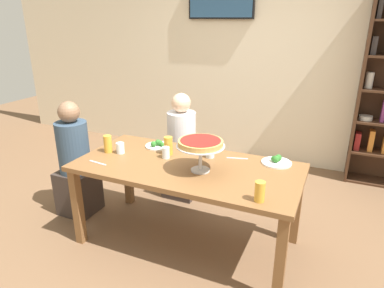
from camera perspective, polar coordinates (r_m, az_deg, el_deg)
The scene contains 16 objects.
ground_plane at distance 3.18m, azimuth -0.76°, elevation -15.81°, with size 12.00×12.00×0.00m, color brown.
rear_partition at distance 4.68m, azimuth 10.83°, elevation 14.18°, with size 8.00×0.12×2.80m, color beige.
dining_table at distance 2.84m, azimuth -0.82°, elevation -5.08°, with size 1.84×0.88×0.74m.
diner_far_left at distance 3.71m, azimuth -1.73°, elevation -1.58°, with size 0.34×0.34×1.15m.
diner_head_west at distance 3.57m, azimuth -18.74°, elevation -3.64°, with size 0.34×0.34×1.15m.
deep_dish_pizza_stand at distance 2.63m, azimuth 1.43°, elevation -0.13°, with size 0.38×0.38×0.26m.
salad_plate_near_diner at distance 2.92m, azimuth 13.84°, elevation -2.77°, with size 0.25×0.25×0.07m.
salad_plate_far_diner at distance 3.20m, azimuth -5.65°, elevation -0.14°, with size 0.24×0.24×0.07m.
beer_glass_amber_tall at distance 2.30m, azimuth 11.19°, elevation -7.75°, with size 0.07×0.07×0.14m, color gold.
beer_glass_amber_short at distance 3.14m, azimuth -13.79°, elevation 0.02°, with size 0.07×0.07×0.16m, color gold.
beer_glass_amber_spare at distance 3.00m, azimuth -3.95°, elevation -0.28°, with size 0.08×0.08×0.16m, color gold.
water_glass_clear_near at distance 3.10m, azimuth -11.82°, elevation -0.65°, with size 0.07×0.07×0.10m, color white.
water_glass_clear_far at distance 2.95m, azimuth 3.04°, elevation -1.32°, with size 0.07×0.07×0.10m, color white.
water_glass_clear_spare at distance 2.94m, azimuth -4.35°, elevation -1.42°, with size 0.06×0.06×0.10m, color white.
cutlery_fork_near at distance 2.96m, azimuth 7.52°, elevation -2.37°, with size 0.18×0.02×0.01m, color silver.
cutlery_knife_near at distance 2.95m, azimuth -15.40°, elevation -3.03°, with size 0.18×0.02×0.01m, color silver.
Camera 1 is at (1.08, -2.33, 1.88)m, focal length 32.12 mm.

